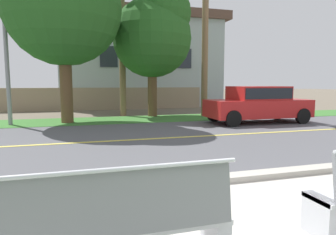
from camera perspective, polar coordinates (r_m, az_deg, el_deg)
The scene contains 11 objects.
ground_plane at distance 10.34m, azimuth -6.13°, elevation -2.72°, with size 140.00×140.00×0.00m, color #665B4C.
curb_edge at distance 5.01m, azimuth 5.78°, elevation -12.07°, with size 44.00×0.30×0.11m, color #ADA89E.
street_asphalt at distance 8.89m, azimuth -4.40°, elevation -4.19°, with size 52.00×8.00×0.01m, color #515156.
road_centre_line at distance 8.89m, azimuth -4.40°, elevation -4.15°, with size 48.00×0.14×0.01m, color #E0CC4C.
far_verge_grass at distance 13.76m, azimuth -8.75°, elevation -0.43°, with size 48.00×2.80×0.02m, color #38702D.
bench_left at distance 2.69m, azimuth -9.39°, elevation -19.79°, with size 1.98×0.48×1.01m.
car_red_near at distance 13.11m, azimuth 16.82°, elevation 2.74°, with size 4.30×1.86×1.54m.
streetlamp at distance 13.82m, azimuth -28.66°, elevation 15.48°, with size 0.24×2.10×6.97m.
shade_tree_left at distance 15.22m, azimuth -2.55°, elevation 16.06°, with size 3.90×3.90×6.43m.
garden_wall at distance 19.29m, azimuth -12.34°, elevation 3.53°, with size 13.00×0.36×1.40m, color gray.
house_across_street at distance 22.88m, azimuth -5.73°, elevation 10.79°, with size 11.92×6.91×6.66m.
Camera 1 is at (-1.81, -2.05, 1.65)m, focal length 31.82 mm.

